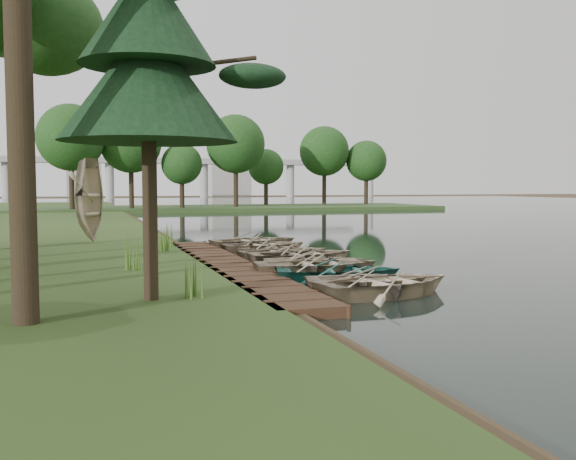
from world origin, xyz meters
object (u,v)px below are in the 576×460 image
object	(u,v)px
boardwalk	(228,268)
pine_tree	(148,45)
stored_rowboat	(91,234)
rowboat_1	(368,278)
rowboat_2	(339,269)
rowboat_0	(388,280)

from	to	relation	value
boardwalk	pine_tree	bearing A→B (deg)	-117.00
boardwalk	stored_rowboat	bearing A→B (deg)	114.10
rowboat_1	rowboat_2	xyz separation A→B (m)	(-0.15, 1.60, 0.03)
rowboat_1	pine_tree	xyz separation A→B (m)	(-5.64, -1.02, 5.37)
stored_rowboat	rowboat_1	bearing A→B (deg)	-123.29
rowboat_0	pine_tree	xyz separation A→B (m)	(-5.79, -0.18, 5.31)
boardwalk	rowboat_1	size ratio (longest dim) A/B	4.94
rowboat_0	rowboat_2	xyz separation A→B (m)	(-0.30, 2.44, -0.02)
rowboat_0	stored_rowboat	world-z (taller)	stored_rowboat
rowboat_0	stored_rowboat	distance (m)	16.27
rowboat_0	rowboat_2	world-z (taller)	rowboat_0
rowboat_1	pine_tree	world-z (taller)	pine_tree
boardwalk	rowboat_1	xyz separation A→B (m)	(2.60, -4.95, 0.24)
stored_rowboat	pine_tree	distance (m)	15.83
pine_tree	rowboat_2	bearing A→B (deg)	25.49
rowboat_2	stored_rowboat	world-z (taller)	stored_rowboat
stored_rowboat	pine_tree	size ratio (longest dim) A/B	0.43
boardwalk	rowboat_2	bearing A→B (deg)	-53.80
rowboat_1	pine_tree	bearing A→B (deg)	111.19
boardwalk	rowboat_1	bearing A→B (deg)	-62.25
rowboat_0	rowboat_2	distance (m)	2.46
boardwalk	pine_tree	xyz separation A→B (m)	(-3.04, -5.96, 5.60)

